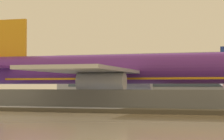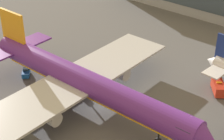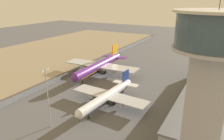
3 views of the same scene
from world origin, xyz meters
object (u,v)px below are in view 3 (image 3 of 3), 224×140
Objects in this scene: baggage_tug at (113,65)px; control_tower at (204,108)px; ops_van at (118,89)px; apron_light_mast_apron_west at (48,95)px; cargo_jet_purple at (100,65)px; passenger_jet_white at (108,96)px.

baggage_tug is 110.88m from control_tower.
apron_light_mast_apron_west is at bearing -10.81° from ops_van.
cargo_jet_purple is 1.21× the size of control_tower.
apron_light_mast_apron_west is at bearing 11.02° from baggage_tug.
apron_light_mast_apron_west is at bearing -103.46° from control_tower.
ops_van is at bearing -140.15° from control_tower.
control_tower is at bearing 43.01° from cargo_jet_purple.
apron_light_mast_apron_west reaches higher than cargo_jet_purple.
apron_light_mast_apron_west reaches higher than ops_van.
apron_light_mast_apron_west is (-11.95, -49.96, -13.58)m from control_tower.
baggage_tug is 0.08× the size of control_tower.
cargo_jet_purple is at bearing 0.83° from baggage_tug.
baggage_tug is at bearing -154.06° from passenger_jet_white.
baggage_tug is (-17.78, -0.26, -4.84)m from cargo_jet_purple.
ops_van is at bearing 31.63° from baggage_tug.
control_tower reaches higher than passenger_jet_white.
baggage_tug is at bearing -143.34° from control_tower.
control_tower is at bearing 39.85° from ops_van.
control_tower reaches higher than baggage_tug.
passenger_jet_white is at bearing 157.76° from apron_light_mast_apron_west.
ops_van reaches higher than baggage_tug.
apron_light_mast_apron_west reaches higher than baggage_tug.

